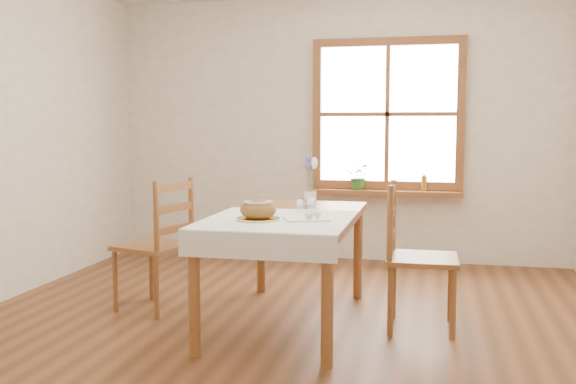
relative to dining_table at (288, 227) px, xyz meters
name	(u,v)px	position (x,y,z in m)	size (l,w,h in m)	color
ground	(278,337)	(0.00, -0.30, -0.66)	(5.00, 5.00, 0.00)	brown
room_walls	(277,66)	(0.00, -0.30, 1.04)	(4.60, 5.10, 2.65)	white
window	(387,114)	(0.50, 2.17, 0.79)	(1.46, 0.08, 1.46)	#9B5930
window_sill	(386,193)	(0.50, 2.10, 0.03)	(1.46, 0.20, 0.05)	#9B5930
dining_table	(288,227)	(0.00, 0.00, 0.00)	(0.90, 1.60, 0.75)	#9B5930
table_linen	(277,220)	(0.00, -0.30, 0.09)	(0.91, 0.99, 0.01)	white
chair_left	(153,244)	(-1.03, 0.11, -0.18)	(0.45, 0.47, 0.97)	#9B5930
chair_right	(422,257)	(0.89, 0.08, -0.18)	(0.45, 0.47, 0.97)	#9B5930
bread_plate	(258,219)	(-0.11, -0.37, 0.10)	(0.26, 0.26, 0.01)	white
bread_loaf	(258,208)	(-0.11, -0.37, 0.17)	(0.22, 0.22, 0.12)	brown
egg_napkin	(306,219)	(0.18, -0.28, 0.10)	(0.27, 0.23, 0.01)	white
eggs	(306,214)	(0.18, -0.28, 0.13)	(0.20, 0.18, 0.05)	silver
salt_shaker	(300,205)	(0.07, 0.07, 0.14)	(0.04, 0.04, 0.08)	white
pepper_shaker	(311,205)	(0.14, 0.07, 0.14)	(0.05, 0.05, 0.10)	white
flower_vase	(310,199)	(0.06, 0.47, 0.13)	(0.09, 0.09, 0.10)	white
lavender_bouquet	(310,173)	(0.06, 0.47, 0.33)	(0.16, 0.16, 0.30)	#645190
potted_plant	(359,179)	(0.24, 2.10, 0.15)	(0.23, 0.26, 0.20)	#30722D
amber_bottle	(424,183)	(0.86, 2.10, 0.13)	(0.06, 0.06, 0.16)	#B27920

